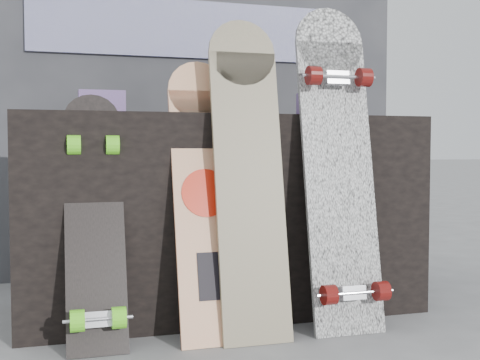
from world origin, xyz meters
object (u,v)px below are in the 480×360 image
object	(u,v)px
vendor_table	(221,213)
longboard_celtic	(248,166)
longboard_geisha	(205,189)
longboard_cascadia	(339,159)
skateboard_dark	(95,215)

from	to	relation	value
vendor_table	longboard_celtic	bearing A→B (deg)	-89.07
longboard_geisha	longboard_celtic	distance (m)	0.18
vendor_table	longboard_cascadia	bearing A→B (deg)	-46.67
longboard_geisha	skateboard_dark	world-z (taller)	longboard_geisha
vendor_table	skateboard_dark	xyz separation A→B (m)	(-0.53, -0.32, 0.04)
longboard_cascadia	skateboard_dark	bearing A→B (deg)	176.47
vendor_table	longboard_celtic	size ratio (longest dim) A/B	1.40
vendor_table	longboard_geisha	bearing A→B (deg)	-113.26
longboard_geisha	longboard_cascadia	xyz separation A→B (m)	(0.50, -0.04, 0.11)
skateboard_dark	longboard_cascadia	bearing A→B (deg)	-3.53
vendor_table	longboard_celtic	xyz separation A→B (m)	(0.01, -0.37, 0.21)
skateboard_dark	longboard_celtic	bearing A→B (deg)	-5.55
vendor_table	longboard_geisha	world-z (taller)	longboard_geisha
vendor_table	longboard_cascadia	size ratio (longest dim) A/B	1.32
vendor_table	longboard_geisha	size ratio (longest dim) A/B	1.61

